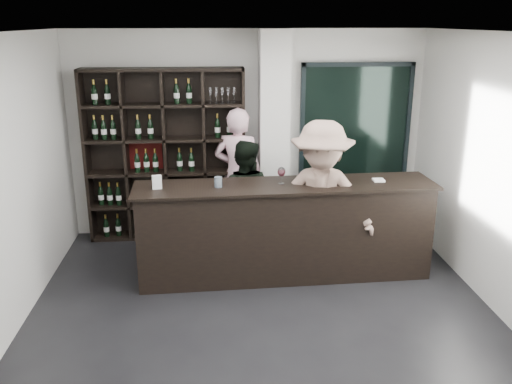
{
  "coord_description": "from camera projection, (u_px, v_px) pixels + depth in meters",
  "views": [
    {
      "loc": [
        -0.47,
        -4.86,
        3.01
      ],
      "look_at": [
        -0.0,
        1.1,
        1.1
      ],
      "focal_mm": 38.0,
      "sensor_mm": 36.0,
      "label": 1
    }
  ],
  "objects": [
    {
      "name": "taster_black",
      "position": [
        244.0,
        199.0,
        7.08
      ],
      "size": [
        0.89,
        0.78,
        1.55
      ],
      "primitive_type": "imported",
      "rotation": [
        0.0,
        0.0,
        2.85
      ],
      "color": "black",
      "rests_on": "floor"
    },
    {
      "name": "card_stand",
      "position": [
        157.0,
        182.0,
        6.14
      ],
      "size": [
        0.11,
        0.07,
        0.16
      ],
      "primitive_type": "cube",
      "rotation": [
        0.0,
        0.0,
        0.2
      ],
      "color": "white",
      "rests_on": "tasting_counter"
    },
    {
      "name": "customer",
      "position": [
        321.0,
        203.0,
        6.32
      ],
      "size": [
        1.38,
        0.97,
        1.94
      ],
      "primitive_type": "imported",
      "rotation": [
        0.0,
        0.0,
        -0.21
      ],
      "color": "gray",
      "rests_on": "floor"
    },
    {
      "name": "tasting_counter",
      "position": [
        285.0,
        231.0,
        6.52
      ],
      "size": [
        3.55,
        0.73,
        1.17
      ],
      "rotation": [
        0.0,
        0.0,
        0.04
      ],
      "color": "black",
      "rests_on": "floor"
    },
    {
      "name": "structural_column",
      "position": [
        274.0,
        138.0,
        7.49
      ],
      "size": [
        0.4,
        0.4,
        2.9
      ],
      "primitive_type": "cube",
      "color": "silver",
      "rests_on": "floor"
    },
    {
      "name": "floor",
      "position": [
        265.0,
        327.0,
        5.56
      ],
      "size": [
        5.0,
        5.5,
        0.01
      ],
      "primitive_type": "cube",
      "color": "black",
      "rests_on": "ground"
    },
    {
      "name": "wine_shelf",
      "position": [
        166.0,
        156.0,
        7.55
      ],
      "size": [
        2.2,
        0.35,
        2.4
      ],
      "primitive_type": null,
      "color": "black",
      "rests_on": "floor"
    },
    {
      "name": "napkin_stack",
      "position": [
        379.0,
        180.0,
        6.47
      ],
      "size": [
        0.13,
        0.13,
        0.02
      ],
      "primitive_type": "cube",
      "rotation": [
        0.0,
        0.0,
        -0.02
      ],
      "color": "white",
      "rests_on": "tasting_counter"
    },
    {
      "name": "glass_panel",
      "position": [
        355.0,
        137.0,
        7.81
      ],
      "size": [
        1.6,
        0.08,
        2.1
      ],
      "color": "black",
      "rests_on": "floor"
    },
    {
      "name": "spit_cup",
      "position": [
        218.0,
        182.0,
        6.21
      ],
      "size": [
        0.1,
        0.1,
        0.12
      ],
      "primitive_type": "cylinder",
      "rotation": [
        0.0,
        0.0,
        -0.13
      ],
      "color": "#A1B7CA",
      "rests_on": "tasting_counter"
    },
    {
      "name": "taster_pink",
      "position": [
        238.0,
        175.0,
        7.54
      ],
      "size": [
        0.8,
        0.65,
        1.89
      ],
      "primitive_type": "imported",
      "rotation": [
        0.0,
        0.0,
        2.82
      ],
      "color": "#F2BDCB",
      "rests_on": "floor"
    },
    {
      "name": "wine_glass",
      "position": [
        281.0,
        175.0,
        6.33
      ],
      "size": [
        0.12,
        0.12,
        0.22
      ],
      "primitive_type": null,
      "rotation": [
        0.0,
        0.0,
        -0.42
      ],
      "color": "white",
      "rests_on": "tasting_counter"
    }
  ]
}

